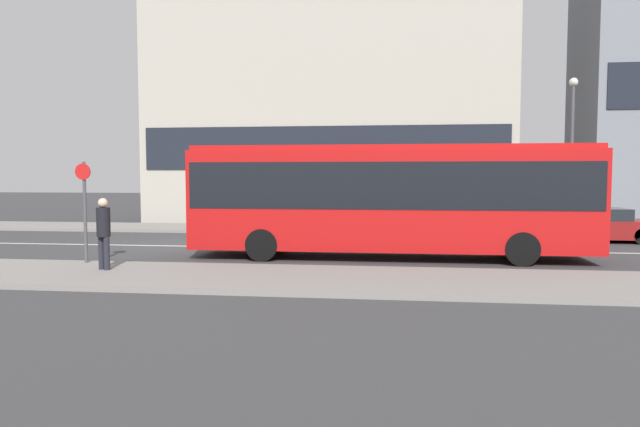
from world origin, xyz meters
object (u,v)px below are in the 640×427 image
object	(u,v)px
city_bus	(389,194)
parked_car_0	(597,225)
pedestrian_near_stop	(104,229)
bus_stop_sign	(85,204)
street_lamp	(572,138)

from	to	relation	value
city_bus	parked_car_0	bearing A→B (deg)	36.15
pedestrian_near_stop	bus_stop_sign	world-z (taller)	bus_stop_sign
city_bus	pedestrian_near_stop	world-z (taller)	city_bus
city_bus	pedestrian_near_stop	bearing A→B (deg)	-150.18
pedestrian_near_stop	street_lamp	world-z (taller)	street_lamp
bus_stop_sign	street_lamp	bearing A→B (deg)	33.40
street_lamp	bus_stop_sign	bearing A→B (deg)	-146.60
street_lamp	city_bus	bearing A→B (deg)	-134.76
parked_car_0	bus_stop_sign	xyz separation A→B (m)	(-16.17, -8.26, 1.13)
parked_car_0	city_bus	bearing A→B (deg)	-145.42
parked_car_0	bus_stop_sign	bearing A→B (deg)	-152.93
bus_stop_sign	parked_car_0	bearing A→B (deg)	27.07
city_bus	bus_stop_sign	world-z (taller)	city_bus
city_bus	bus_stop_sign	xyz separation A→B (m)	(-8.24, -2.80, -0.21)
parked_car_0	bus_stop_sign	size ratio (longest dim) A/B	1.46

